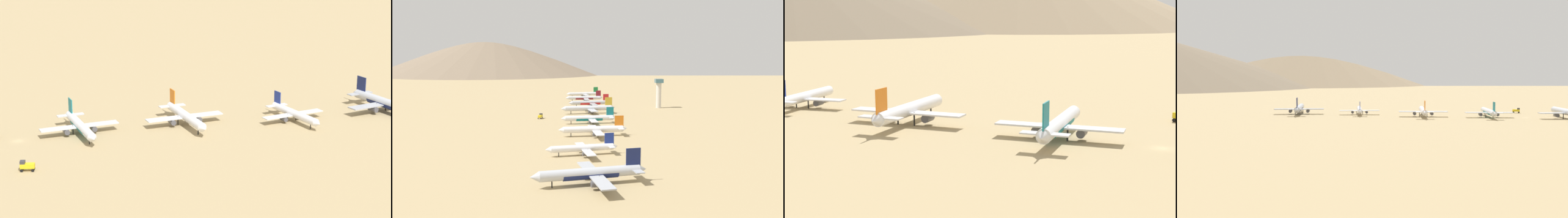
# 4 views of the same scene
# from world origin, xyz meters

# --- Properties ---
(ground_plane) EXTENTS (1960.48, 1960.48, 0.00)m
(ground_plane) POSITION_xyz_m (0.00, 0.00, 0.00)
(ground_plane) COLOR tan
(parked_jet_0) EXTENTS (40.25, 32.99, 11.68)m
(parked_jet_0) POSITION_xyz_m (-2.94, -161.75, 3.93)
(parked_jet_0) COLOR silver
(parked_jet_0) RESTS_ON ground
(parked_jet_1) EXTENTS (40.22, 32.69, 11.60)m
(parked_jet_1) POSITION_xyz_m (-2.51, -116.83, 3.86)
(parked_jet_1) COLOR silver
(parked_jet_1) RESTS_ON ground
(parked_jet_2) EXTENTS (41.31, 33.80, 11.96)m
(parked_jet_2) POSITION_xyz_m (-6.40, -70.99, 3.98)
(parked_jet_2) COLOR #B2B7C1
(parked_jet_2) RESTS_ON ground
(parked_jet_3) EXTENTS (46.49, 38.00, 13.43)m
(parked_jet_3) POSITION_xyz_m (-2.97, -25.44, 4.52)
(parked_jet_3) COLOR silver
(parked_jet_3) RESTS_ON ground
(parked_jet_4) EXTENTS (40.67, 33.16, 11.73)m
(parked_jet_4) POSITION_xyz_m (-1.03, 25.38, 3.90)
(parked_jet_4) COLOR silver
(parked_jet_4) RESTS_ON ground
(parked_jet_5) EXTENTS (42.47, 34.59, 12.24)m
(parked_jet_5) POSITION_xyz_m (-1.57, 70.75, 4.12)
(parked_jet_5) COLOR white
(parked_jet_5) RESTS_ON ground
(parked_jet_6) EXTENTS (36.24, 29.69, 10.51)m
(parked_jet_6) POSITION_xyz_m (6.59, 117.82, 3.54)
(parked_jet_6) COLOR white
(parked_jet_6) RESTS_ON ground
(parked_jet_7) EXTENTS (45.18, 37.05, 13.12)m
(parked_jet_7) POSITION_xyz_m (4.92, 163.39, 4.37)
(parked_jet_7) COLOR #B2B7C1
(parked_jet_7) RESTS_ON ground
(service_truck) EXTENTS (3.73, 5.59, 3.90)m
(service_truck) POSITION_xyz_m (36.20, 0.58, 2.08)
(service_truck) COLOR yellow
(service_truck) RESTS_ON ground
(control_tower) EXTENTS (7.20, 7.20, 27.09)m
(control_tower) POSITION_xyz_m (-69.87, -60.37, 15.22)
(control_tower) COLOR beige
(control_tower) RESTS_ON ground
(desert_hill_1) EXTENTS (615.14, 615.14, 125.33)m
(desert_hill_1) POSITION_xyz_m (224.12, -817.60, 62.67)
(desert_hill_1) COLOR #7A6854
(desert_hill_1) RESTS_ON ground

